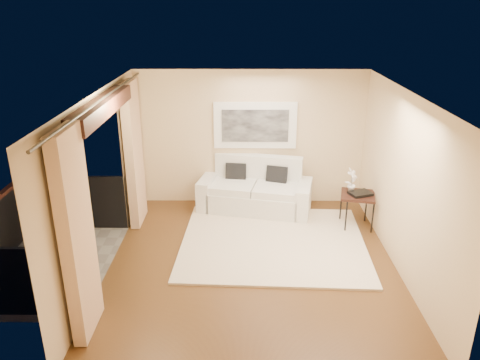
{
  "coord_description": "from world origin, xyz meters",
  "views": [
    {
      "loc": [
        -0.16,
        -6.44,
        3.94
      ],
      "look_at": [
        -0.2,
        0.98,
        1.05
      ],
      "focal_mm": 35.0,
      "sensor_mm": 36.0,
      "label": 1
    }
  ],
  "objects_px": {
    "balcony_chair_far": "(48,210)",
    "bistro_table": "(50,221)",
    "side_table": "(358,197)",
    "sofa": "(256,192)",
    "balcony_chair_near": "(34,248)",
    "orchid": "(352,180)",
    "ice_bucket": "(43,208)"
  },
  "relations": [
    {
      "from": "side_table",
      "to": "ice_bucket",
      "type": "height_order",
      "value": "ice_bucket"
    },
    {
      "from": "orchid",
      "to": "balcony_chair_near",
      "type": "height_order",
      "value": "orchid"
    },
    {
      "from": "sofa",
      "to": "bistro_table",
      "type": "distance_m",
      "value": 3.82
    },
    {
      "from": "orchid",
      "to": "balcony_chair_far",
      "type": "relative_size",
      "value": 0.52
    },
    {
      "from": "side_table",
      "to": "balcony_chair_near",
      "type": "xyz_separation_m",
      "value": [
        -5.16,
        -1.71,
        -0.09
      ]
    },
    {
      "from": "sofa",
      "to": "bistro_table",
      "type": "bearing_deg",
      "value": -139.4
    },
    {
      "from": "side_table",
      "to": "bistro_table",
      "type": "relative_size",
      "value": 0.93
    },
    {
      "from": "bistro_table",
      "to": "ice_bucket",
      "type": "height_order",
      "value": "ice_bucket"
    },
    {
      "from": "side_table",
      "to": "bistro_table",
      "type": "distance_m",
      "value": 5.28
    },
    {
      "from": "ice_bucket",
      "to": "sofa",
      "type": "bearing_deg",
      "value": 26.25
    },
    {
      "from": "orchid",
      "to": "balcony_chair_near",
      "type": "distance_m",
      "value": 5.38
    },
    {
      "from": "bistro_table",
      "to": "balcony_chair_far",
      "type": "distance_m",
      "value": 0.72
    },
    {
      "from": "balcony_chair_far",
      "to": "ice_bucket",
      "type": "height_order",
      "value": "ice_bucket"
    },
    {
      "from": "ice_bucket",
      "to": "orchid",
      "type": "bearing_deg",
      "value": 11.39
    },
    {
      "from": "balcony_chair_near",
      "to": "bistro_table",
      "type": "bearing_deg",
      "value": 103.59
    },
    {
      "from": "balcony_chair_far",
      "to": "bistro_table",
      "type": "bearing_deg",
      "value": 95.55
    },
    {
      "from": "sofa",
      "to": "side_table",
      "type": "distance_m",
      "value": 1.99
    },
    {
      "from": "sofa",
      "to": "orchid",
      "type": "distance_m",
      "value": 1.91
    },
    {
      "from": "balcony_chair_far",
      "to": "ice_bucket",
      "type": "distance_m",
      "value": 0.63
    },
    {
      "from": "sofa",
      "to": "ice_bucket",
      "type": "bearing_deg",
      "value": -141.75
    },
    {
      "from": "balcony_chair_near",
      "to": "ice_bucket",
      "type": "height_order",
      "value": "ice_bucket"
    },
    {
      "from": "orchid",
      "to": "balcony_chair_near",
      "type": "xyz_separation_m",
      "value": [
        -5.05,
        -1.82,
        -0.37
      ]
    },
    {
      "from": "sofa",
      "to": "ice_bucket",
      "type": "distance_m",
      "value": 3.89
    },
    {
      "from": "side_table",
      "to": "balcony_chair_far",
      "type": "relative_size",
      "value": 0.81
    },
    {
      "from": "balcony_chair_far",
      "to": "balcony_chair_near",
      "type": "relative_size",
      "value": 1.0
    },
    {
      "from": "sofa",
      "to": "side_table",
      "type": "relative_size",
      "value": 3.27
    },
    {
      "from": "side_table",
      "to": "balcony_chair_far",
      "type": "bearing_deg",
      "value": -175.71
    },
    {
      "from": "side_table",
      "to": "orchid",
      "type": "bearing_deg",
      "value": 137.3
    },
    {
      "from": "side_table",
      "to": "ice_bucket",
      "type": "relative_size",
      "value": 3.53
    },
    {
      "from": "orchid",
      "to": "ice_bucket",
      "type": "relative_size",
      "value": 2.28
    },
    {
      "from": "sofa",
      "to": "ice_bucket",
      "type": "xyz_separation_m",
      "value": [
        -3.47,
        -1.71,
        0.43
      ]
    },
    {
      "from": "orchid",
      "to": "balcony_chair_far",
      "type": "height_order",
      "value": "orchid"
    }
  ]
}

